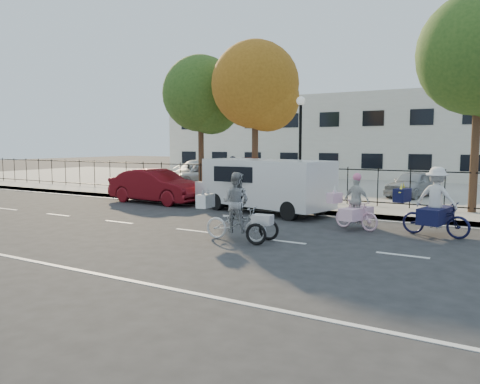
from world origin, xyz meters
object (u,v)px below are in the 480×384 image
Objects in this scene: red_sedan at (156,186)px; lot_car_d at (413,184)px; zebra_trike at (236,214)px; lot_car_a at (198,172)px; lot_car_c at (258,178)px; pedestrian at (233,177)px; unicorn_bike at (355,209)px; lot_car_b at (188,176)px; bull_bike at (435,209)px; white_van at (263,183)px; lamppost at (300,130)px.

red_sedan is 1.28× the size of lot_car_d.
zebra_trike is 15.30m from lot_car_a.
lot_car_d is (7.24, 1.42, -0.07)m from lot_car_c.
pedestrian reaches higher than red_sedan.
lot_car_b is (-11.31, 6.82, 0.18)m from unicorn_bike.
unicorn_bike is 0.35× the size of lot_car_a.
bull_bike is 11.63m from red_sedan.
lot_car_d is (0.11, 8.56, 0.11)m from unicorn_bike.
white_van reaches higher than unicorn_bike.
pedestrian is at bearing 76.94° from bull_bike.
lot_car_b is 1.20× the size of lot_car_c.
lot_car_c is 1.15× the size of lot_car_d.
zebra_trike is 1.00× the size of bull_bike.
white_van is at bearing -29.20° from lot_car_b.
zebra_trike is at bearing -56.33° from white_van.
bull_bike is (2.20, 0.14, 0.14)m from unicorn_bike.
lot_car_c reaches higher than lot_car_d.
red_sedan is (-5.73, -2.30, -2.38)m from lamppost.
lot_car_b is at bearing 24.15° from red_sedan.
zebra_trike is 8.62m from pedestrian.
lamppost is 8.51m from lot_car_b.
unicorn_bike is at bearing -59.26° from lot_car_c.
lot_car_b is at bearing 160.75° from lamppost.
white_van is at bearing -88.96° from red_sedan.
white_van reaches higher than lot_car_b.
lamppost is 2.02× the size of bull_bike.
lot_car_d is at bearing -52.14° from red_sedan.
red_sedan is at bearing -158.12° from lamppost.
lot_car_b is (-9.03, 10.00, 0.11)m from zebra_trike.
unicorn_bike is at bearing 104.40° from bull_bike.
unicorn_bike is 2.21m from bull_bike.
red_sedan is 0.89× the size of lot_car_a.
lot_car_b reaches higher than red_sedan.
lamppost reaches higher than pedestrian.
bull_bike is at bearing -34.57° from lamppost.
pedestrian reaches higher than zebra_trike.
lamppost is at bearing 58.10° from unicorn_bike.
zebra_trike is 5.58m from bull_bike.
bull_bike is at bearing -0.01° from white_van.
unicorn_bike is at bearing -42.03° from zebra_trike.
white_van is 8.00m from lot_car_d.
lamppost is 7.40m from bull_bike.
zebra_trike reaches higher than lot_car_c.
lamppost reaches higher than lot_car_c.
bull_bike is at bearing -69.19° from unicorn_bike.
lamppost is 7.80m from zebra_trike.
unicorn_bike is 0.39× the size of red_sedan.
red_sedan is 5.39m from lot_car_b.
lot_car_a is (-2.67, 6.83, 0.14)m from red_sedan.
red_sedan is (-7.03, 5.00, 0.03)m from zebra_trike.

